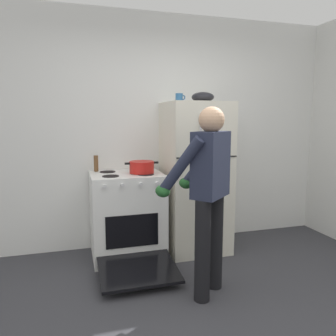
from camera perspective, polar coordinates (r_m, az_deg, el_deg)
ground at (r=2.62m, az=10.00°, el=-26.59°), size 8.00×8.00×0.00m
kitchen_wall_back at (r=3.99m, az=-1.97°, el=6.29°), size 6.00×0.10×2.70m
refrigerator at (r=3.79m, az=4.68°, el=-1.59°), size 0.68×0.72×1.68m
stove_range at (r=3.66m, az=-7.03°, el=-8.25°), size 0.76×1.23×0.93m
person_cook at (r=2.78m, az=6.69°, el=-3.01°), size 0.64×0.67×1.60m
red_pot at (r=3.54m, az=-4.55°, el=0.16°), size 0.36×0.26×0.12m
coffee_mug at (r=3.73m, az=1.96°, el=11.99°), size 0.11×0.08×0.10m
pepper_mill at (r=3.72m, az=-12.28°, el=0.78°), size 0.05×0.05×0.17m
mixing_bowl at (r=3.77m, az=6.01°, el=12.04°), size 0.25×0.25×0.11m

